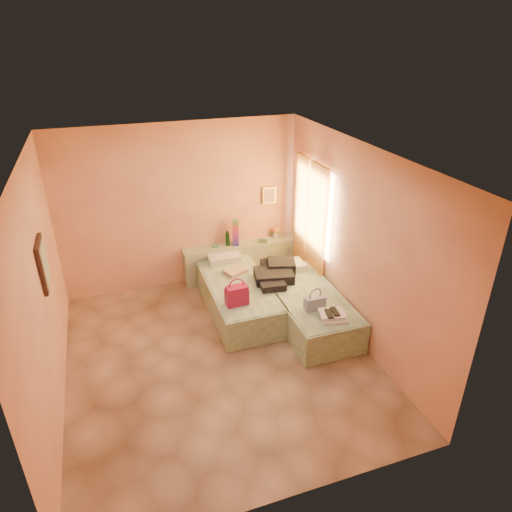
{
  "coord_description": "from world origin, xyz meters",
  "views": [
    {
      "loc": [
        -1.15,
        -4.88,
        4.09
      ],
      "look_at": [
        0.83,
        0.85,
        1.03
      ],
      "focal_mm": 32.0,
      "sensor_mm": 36.0,
      "label": 1
    }
  ],
  "objects": [
    {
      "name": "headboard_ledge",
      "position": [
        0.98,
        2.1,
        0.33
      ],
      "size": [
        2.05,
        0.3,
        0.65
      ],
      "primitive_type": "cube",
      "color": "#97A587",
      "rests_on": "ground"
    },
    {
      "name": "room_walls",
      "position": [
        0.21,
        0.57,
        1.79
      ],
      "size": [
        4.02,
        4.51,
        2.81
      ],
      "color": "#F8B484",
      "rests_on": "ground"
    },
    {
      "name": "towel_stack",
      "position": [
        1.55,
        -0.33,
        0.55
      ],
      "size": [
        0.41,
        0.38,
        0.1
      ],
      "primitive_type": "cube",
      "rotation": [
        0.0,
        0.0,
        -0.25
      ],
      "color": "silver",
      "rests_on": "bed_right"
    },
    {
      "name": "water_bottle",
      "position": [
        0.74,
        2.11,
        0.78
      ],
      "size": [
        0.08,
        0.08,
        0.26
      ],
      "primitive_type": "cylinder",
      "rotation": [
        0.0,
        0.0,
        0.18
      ],
      "color": "#123217",
      "rests_on": "headboard_ledge"
    },
    {
      "name": "green_book",
      "position": [
        1.38,
        2.05,
        0.66
      ],
      "size": [
        0.19,
        0.17,
        0.03
      ],
      "primitive_type": "cube",
      "rotation": [
        0.0,
        0.0,
        -0.4
      ],
      "color": "#2A4F38",
      "rests_on": "headboard_ledge"
    },
    {
      "name": "flower_vase",
      "position": [
        1.66,
        2.16,
        0.77
      ],
      "size": [
        0.2,
        0.2,
        0.23
      ],
      "primitive_type": "cube",
      "rotation": [
        0.0,
        0.0,
        -0.16
      ],
      "color": "silver",
      "rests_on": "headboard_ledge"
    },
    {
      "name": "magenta_handbag",
      "position": [
        0.41,
        0.48,
        0.65
      ],
      "size": [
        0.33,
        0.2,
        0.3
      ],
      "primitive_type": "cube",
      "rotation": [
        0.0,
        0.0,
        0.05
      ],
      "color": "#A81443",
      "rests_on": "bed_left"
    },
    {
      "name": "bed_left",
      "position": [
        0.6,
        1.05,
        0.25
      ],
      "size": [
        0.91,
        2.01,
        0.5
      ],
      "primitive_type": "cube",
      "rotation": [
        0.0,
        0.0,
        -0.01
      ],
      "color": "#B6D4AA",
      "rests_on": "ground"
    },
    {
      "name": "small_dish",
      "position": [
        0.52,
        2.14,
        0.66
      ],
      "size": [
        0.12,
        0.12,
        0.03
      ],
      "primitive_type": "cylinder",
      "rotation": [
        0.0,
        0.0,
        -0.06
      ],
      "color": "#4E906A",
      "rests_on": "headboard_ledge"
    },
    {
      "name": "clothes_pile",
      "position": [
        1.22,
        0.96,
        0.6
      ],
      "size": [
        0.76,
        0.76,
        0.19
      ],
      "primitive_type": "cube",
      "rotation": [
        0.0,
        0.0,
        -0.19
      ],
      "color": "black",
      "rests_on": "bed_right"
    },
    {
      "name": "sandal_pair",
      "position": [
        1.52,
        -0.33,
        0.61
      ],
      "size": [
        0.2,
        0.24,
        0.02
      ],
      "primitive_type": "cube",
      "rotation": [
        0.0,
        0.0,
        -0.23
      ],
      "color": "black",
      "rests_on": "towel_stack"
    },
    {
      "name": "khaki_garment",
      "position": [
        0.66,
        1.38,
        0.53
      ],
      "size": [
        0.42,
        0.39,
        0.06
      ],
      "primitive_type": "cube",
      "rotation": [
        0.0,
        0.0,
        0.39
      ],
      "color": "tan",
      "rests_on": "bed_left"
    },
    {
      "name": "blue_handbag",
      "position": [
        1.41,
        -0.0,
        0.6
      ],
      "size": [
        0.3,
        0.13,
        0.19
      ],
      "primitive_type": "cube",
      "rotation": [
        0.0,
        0.0,
        -0.0
      ],
      "color": "#3C5290",
      "rests_on": "bed_right"
    },
    {
      "name": "ground",
      "position": [
        0.0,
        0.0,
        0.0
      ],
      "size": [
        4.5,
        4.5,
        0.0
      ],
      "primitive_type": "plane",
      "color": "tan",
      "rests_on": "ground"
    },
    {
      "name": "rainbow_box",
      "position": [
        0.88,
        2.08,
        0.89
      ],
      "size": [
        0.13,
        0.13,
        0.48
      ],
      "primitive_type": "cube",
      "rotation": [
        0.0,
        0.0,
        -0.3
      ],
      "color": "#A81443",
      "rests_on": "headboard_ledge"
    },
    {
      "name": "bed_right",
      "position": [
        1.5,
        0.4,
        0.25
      ],
      "size": [
        0.91,
        2.01,
        0.5
      ],
      "primitive_type": "cube",
      "rotation": [
        0.0,
        0.0,
        -0.01
      ],
      "color": "#B6D4AA",
      "rests_on": "ground"
    }
  ]
}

